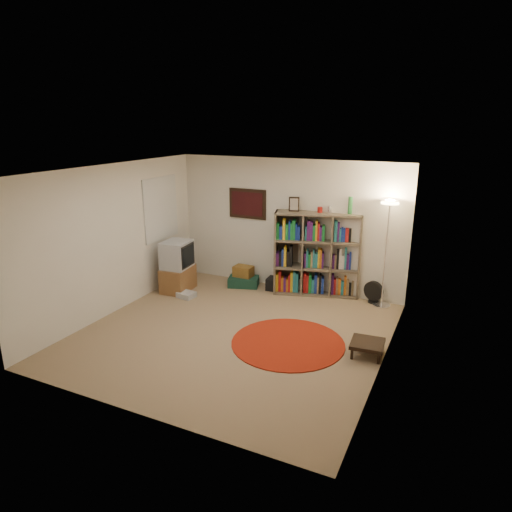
{
  "coord_description": "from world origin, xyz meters",
  "views": [
    {
      "loc": [
        3.05,
        -5.67,
        3.19
      ],
      "look_at": [
        0.1,
        0.6,
        1.1
      ],
      "focal_mm": 32.0,
      "sensor_mm": 36.0,
      "label": 1
    }
  ],
  "objects_px": {
    "bookshelf": "(316,255)",
    "suitcase": "(244,281)",
    "tv_stand": "(178,267)",
    "floor_lamp": "(389,218)",
    "floor_fan": "(374,292)",
    "side_table": "(367,344)"
  },
  "relations": [
    {
      "from": "tv_stand",
      "to": "suitcase",
      "type": "bearing_deg",
      "value": 30.26
    },
    {
      "from": "floor_lamp",
      "to": "floor_fan",
      "type": "bearing_deg",
      "value": 153.47
    },
    {
      "from": "floor_fan",
      "to": "floor_lamp",
      "type": "bearing_deg",
      "value": -10.06
    },
    {
      "from": "suitcase",
      "to": "side_table",
      "type": "bearing_deg",
      "value": -48.99
    },
    {
      "from": "floor_fan",
      "to": "side_table",
      "type": "relative_size",
      "value": 0.85
    },
    {
      "from": "floor_fan",
      "to": "side_table",
      "type": "bearing_deg",
      "value": -64.55
    },
    {
      "from": "floor_lamp",
      "to": "floor_fan",
      "type": "xyz_separation_m",
      "value": [
        -0.17,
        0.08,
        -1.38
      ]
    },
    {
      "from": "tv_stand",
      "to": "side_table",
      "type": "bearing_deg",
      "value": -19.96
    },
    {
      "from": "suitcase",
      "to": "side_table",
      "type": "height_order",
      "value": "side_table"
    },
    {
      "from": "floor_lamp",
      "to": "side_table",
      "type": "bearing_deg",
      "value": -85.64
    },
    {
      "from": "side_table",
      "to": "floor_lamp",
      "type": "bearing_deg",
      "value": 94.36
    },
    {
      "from": "floor_lamp",
      "to": "floor_fan",
      "type": "distance_m",
      "value": 1.39
    },
    {
      "from": "bookshelf",
      "to": "suitcase",
      "type": "xyz_separation_m",
      "value": [
        -1.39,
        -0.23,
        -0.66
      ]
    },
    {
      "from": "bookshelf",
      "to": "suitcase",
      "type": "height_order",
      "value": "bookshelf"
    },
    {
      "from": "bookshelf",
      "to": "suitcase",
      "type": "distance_m",
      "value": 1.56
    },
    {
      "from": "tv_stand",
      "to": "suitcase",
      "type": "height_order",
      "value": "tv_stand"
    },
    {
      "from": "floor_fan",
      "to": "suitcase",
      "type": "height_order",
      "value": "floor_fan"
    },
    {
      "from": "floor_lamp",
      "to": "tv_stand",
      "type": "relative_size",
      "value": 1.95
    },
    {
      "from": "suitcase",
      "to": "side_table",
      "type": "xyz_separation_m",
      "value": [
        2.81,
        -1.74,
        0.08
      ]
    },
    {
      "from": "floor_fan",
      "to": "suitcase",
      "type": "bearing_deg",
      "value": -158.53
    },
    {
      "from": "bookshelf",
      "to": "tv_stand",
      "type": "bearing_deg",
      "value": -174.26
    },
    {
      "from": "tv_stand",
      "to": "floor_fan",
      "type": "bearing_deg",
      "value": 9.79
    }
  ]
}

